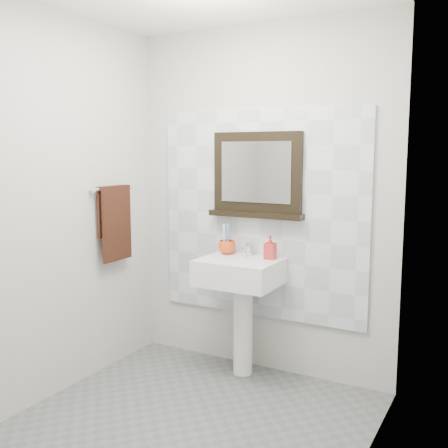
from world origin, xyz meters
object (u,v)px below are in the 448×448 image
Objects in this scene: toothbrush_cup at (227,247)px; hand_towel at (115,217)px; pedestal_sink at (240,284)px; framed_mirror at (257,177)px; soap_dispenser at (270,247)px.

toothbrush_cup is 0.85m from hand_towel.
pedestal_sink is at bearing 17.28° from hand_towel.
pedestal_sink is 1.34× the size of framed_mirror.
pedestal_sink is 1.75× the size of hand_towel.
pedestal_sink is at bearing -34.07° from toothbrush_cup.
framed_mirror is at bearing 18.95° from toothbrush_cup.
framed_mirror is (-0.15, 0.09, 0.49)m from soap_dispenser.
pedestal_sink reaches higher than toothbrush_cup.
soap_dispenser is 0.30× the size of hand_towel.
soap_dispenser reaches higher than pedestal_sink.
soap_dispenser is 1.15m from hand_towel.
toothbrush_cup is 0.23× the size of hand_towel.
toothbrush_cup is (-0.17, 0.12, 0.23)m from pedestal_sink.
soap_dispenser reaches higher than toothbrush_cup.
framed_mirror is (0.04, 0.19, 0.75)m from pedestal_sink.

